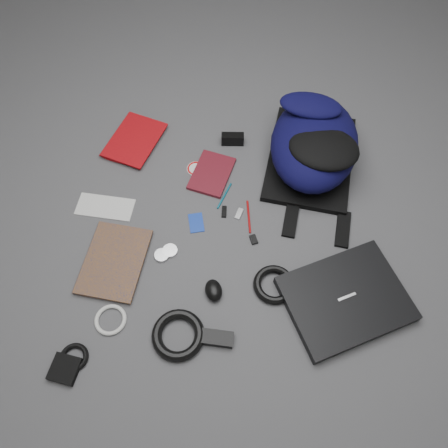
{
  "coord_description": "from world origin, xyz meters",
  "views": [
    {
      "loc": [
        0.01,
        -0.77,
        1.39
      ],
      "look_at": [
        0.0,
        0.0,
        0.02
      ],
      "focal_mm": 35.0,
      "sensor_mm": 36.0,
      "label": 1
    }
  ],
  "objects_px": {
    "backpack": "(314,143)",
    "mouse": "(214,290)",
    "dvd_case": "(212,174)",
    "pouch": "(65,369)",
    "laptop": "(345,299)",
    "compact_camera": "(233,139)",
    "comic_book": "(87,256)",
    "textbook_red": "(115,134)",
    "power_brick": "(215,338)"
  },
  "relations": [
    {
      "from": "laptop",
      "to": "compact_camera",
      "type": "bearing_deg",
      "value": 97.01
    },
    {
      "from": "laptop",
      "to": "comic_book",
      "type": "xyz_separation_m",
      "value": [
        -0.88,
        0.15,
        -0.01
      ]
    },
    {
      "from": "textbook_red",
      "to": "comic_book",
      "type": "distance_m",
      "value": 0.56
    },
    {
      "from": "textbook_red",
      "to": "pouch",
      "type": "height_order",
      "value": "textbook_red"
    },
    {
      "from": "pouch",
      "to": "backpack",
      "type": "bearing_deg",
      "value": 44.91
    },
    {
      "from": "mouse",
      "to": "comic_book",
      "type": "bearing_deg",
      "value": 150.39
    },
    {
      "from": "dvd_case",
      "to": "compact_camera",
      "type": "bearing_deg",
      "value": 81.54
    },
    {
      "from": "dvd_case",
      "to": "pouch",
      "type": "height_order",
      "value": "pouch"
    },
    {
      "from": "comic_book",
      "to": "compact_camera",
      "type": "bearing_deg",
      "value": 55.95
    },
    {
      "from": "dvd_case",
      "to": "pouch",
      "type": "relative_size",
      "value": 2.31
    },
    {
      "from": "compact_camera",
      "to": "mouse",
      "type": "relative_size",
      "value": 1.14
    },
    {
      "from": "textbook_red",
      "to": "comic_book",
      "type": "bearing_deg",
      "value": -70.74
    },
    {
      "from": "laptop",
      "to": "mouse",
      "type": "bearing_deg",
      "value": 154.74
    },
    {
      "from": "compact_camera",
      "to": "mouse",
      "type": "bearing_deg",
      "value": -95.36
    },
    {
      "from": "compact_camera",
      "to": "laptop",
      "type": "bearing_deg",
      "value": -60.74
    },
    {
      "from": "textbook_red",
      "to": "mouse",
      "type": "xyz_separation_m",
      "value": [
        0.42,
        -0.68,
        0.01
      ]
    },
    {
      "from": "backpack",
      "to": "mouse",
      "type": "xyz_separation_m",
      "value": [
        -0.37,
        -0.56,
        -0.09
      ]
    },
    {
      "from": "compact_camera",
      "to": "pouch",
      "type": "height_order",
      "value": "compact_camera"
    },
    {
      "from": "textbook_red",
      "to": "laptop",
      "type": "bearing_deg",
      "value": -17.61
    },
    {
      "from": "laptop",
      "to": "comic_book",
      "type": "relative_size",
      "value": 1.37
    },
    {
      "from": "textbook_red",
      "to": "pouch",
      "type": "relative_size",
      "value": 2.97
    },
    {
      "from": "backpack",
      "to": "mouse",
      "type": "bearing_deg",
      "value": -111.66
    },
    {
      "from": "textbook_red",
      "to": "mouse",
      "type": "distance_m",
      "value": 0.8
    },
    {
      "from": "backpack",
      "to": "laptop",
      "type": "bearing_deg",
      "value": -71.91
    },
    {
      "from": "backpack",
      "to": "laptop",
      "type": "xyz_separation_m",
      "value": [
        0.07,
        -0.59,
        -0.09
      ]
    },
    {
      "from": "textbook_red",
      "to": "dvd_case",
      "type": "relative_size",
      "value": 1.28
    },
    {
      "from": "backpack",
      "to": "textbook_red",
      "type": "relative_size",
      "value": 2.04
    },
    {
      "from": "backpack",
      "to": "comic_book",
      "type": "height_order",
      "value": "backpack"
    },
    {
      "from": "compact_camera",
      "to": "comic_book",
      "type": "bearing_deg",
      "value": -134.12
    },
    {
      "from": "laptop",
      "to": "comic_book",
      "type": "bearing_deg",
      "value": 148.39
    },
    {
      "from": "compact_camera",
      "to": "pouch",
      "type": "xyz_separation_m",
      "value": [
        -0.51,
        -0.9,
        -0.01
      ]
    },
    {
      "from": "power_brick",
      "to": "textbook_red",
      "type": "bearing_deg",
      "value": 124.27
    },
    {
      "from": "comic_book",
      "to": "dvd_case",
      "type": "relative_size",
      "value": 1.44
    },
    {
      "from": "comic_book",
      "to": "textbook_red",
      "type": "bearing_deg",
      "value": 97.78
    },
    {
      "from": "backpack",
      "to": "compact_camera",
      "type": "relative_size",
      "value": 5.65
    },
    {
      "from": "backpack",
      "to": "mouse",
      "type": "distance_m",
      "value": 0.68
    },
    {
      "from": "dvd_case",
      "to": "power_brick",
      "type": "bearing_deg",
      "value": -69.14
    },
    {
      "from": "dvd_case",
      "to": "pouch",
      "type": "distance_m",
      "value": 0.86
    },
    {
      "from": "compact_camera",
      "to": "mouse",
      "type": "xyz_separation_m",
      "value": [
        -0.06,
        -0.65,
        -0.0
      ]
    },
    {
      "from": "dvd_case",
      "to": "backpack",
      "type": "bearing_deg",
      "value": 29.38
    },
    {
      "from": "mouse",
      "to": "compact_camera",
      "type": "bearing_deg",
      "value": 70.37
    },
    {
      "from": "backpack",
      "to": "dvd_case",
      "type": "height_order",
      "value": "backpack"
    },
    {
      "from": "comic_book",
      "to": "pouch",
      "type": "height_order",
      "value": "same"
    },
    {
      "from": "mouse",
      "to": "backpack",
      "type": "bearing_deg",
      "value": 42.5
    },
    {
      "from": "backpack",
      "to": "dvd_case",
      "type": "xyz_separation_m",
      "value": [
        -0.39,
        -0.08,
        -0.1
      ]
    },
    {
      "from": "backpack",
      "to": "power_brick",
      "type": "relative_size",
      "value": 4.45
    },
    {
      "from": "backpack",
      "to": "power_brick",
      "type": "distance_m",
      "value": 0.81
    },
    {
      "from": "compact_camera",
      "to": "power_brick",
      "type": "relative_size",
      "value": 0.79
    },
    {
      "from": "laptop",
      "to": "compact_camera",
      "type": "distance_m",
      "value": 0.77
    },
    {
      "from": "laptop",
      "to": "dvd_case",
      "type": "height_order",
      "value": "laptop"
    }
  ]
}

